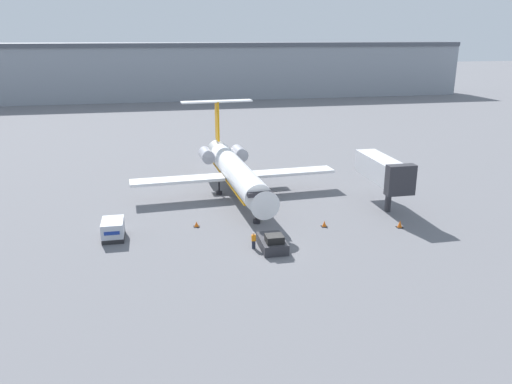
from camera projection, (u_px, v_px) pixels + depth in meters
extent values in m
plane|color=slate|center=(274.00, 251.00, 47.64)|extent=(600.00, 600.00, 0.00)
cube|color=#8C939E|center=(185.00, 73.00, 157.21)|extent=(180.00, 16.00, 15.92)
cube|color=#4C515B|center=(184.00, 45.00, 154.61)|extent=(180.00, 16.80, 1.20)
cylinder|color=white|center=(237.00, 173.00, 62.35)|extent=(4.27, 21.12, 3.09)
cone|color=white|center=(262.00, 202.00, 51.55)|extent=(3.23, 2.64, 3.09)
cube|color=black|center=(260.00, 194.00, 52.30)|extent=(2.66, 0.85, 0.44)
cone|color=white|center=(219.00, 152.00, 73.58)|extent=(2.97, 3.55, 2.78)
cube|color=orange|center=(237.00, 180.00, 62.66)|extent=(3.84, 19.01, 0.20)
cube|color=white|center=(290.00, 172.00, 65.32)|extent=(11.70, 3.28, 0.36)
cube|color=white|center=(178.00, 180.00, 61.73)|extent=(11.70, 3.28, 0.36)
cylinder|color=#ADADB7|center=(239.00, 153.00, 70.93)|extent=(2.00, 3.66, 1.80)
cylinder|color=#ADADB7|center=(207.00, 155.00, 69.77)|extent=(2.00, 3.66, 1.80)
cube|color=orange|center=(217.00, 121.00, 72.87)|extent=(0.36, 2.21, 5.72)
cube|color=white|center=(217.00, 101.00, 72.00)|extent=(10.39, 2.38, 0.20)
cylinder|color=black|center=(257.00, 216.00, 54.33)|extent=(0.24, 0.24, 1.63)
cylinder|color=black|center=(257.00, 221.00, 54.52)|extent=(0.80, 0.80, 0.40)
cylinder|color=black|center=(219.00, 188.00, 64.09)|extent=(0.24, 0.24, 1.63)
cylinder|color=black|center=(219.00, 193.00, 64.28)|extent=(0.80, 0.80, 0.40)
cylinder|color=black|center=(249.00, 186.00, 65.08)|extent=(0.24, 0.24, 1.63)
cylinder|color=black|center=(249.00, 190.00, 65.27)|extent=(0.80, 0.80, 0.40)
cube|color=#2D2D33|center=(272.00, 243.00, 47.99)|extent=(2.35, 4.03, 1.03)
cube|color=black|center=(274.00, 239.00, 46.90)|extent=(1.65, 1.45, 0.70)
cube|color=black|center=(268.00, 237.00, 49.84)|extent=(2.12, 0.30, 0.62)
cube|color=#232326|center=(114.00, 236.00, 50.46)|extent=(2.14, 3.21, 0.45)
cube|color=#B7BCC6|center=(113.00, 227.00, 50.16)|extent=(2.14, 3.21, 1.47)
cube|color=navy|center=(112.00, 233.00, 48.65)|extent=(1.49, 0.04, 0.36)
cube|color=#232838|center=(254.00, 245.00, 48.02)|extent=(0.32, 0.20, 0.79)
cube|color=orange|center=(254.00, 238.00, 47.81)|extent=(0.40, 0.24, 0.62)
sphere|color=tan|center=(254.00, 234.00, 47.68)|extent=(0.23, 0.23, 0.23)
cube|color=black|center=(197.00, 227.00, 53.53)|extent=(0.65, 0.65, 0.04)
cone|color=orange|center=(196.00, 224.00, 53.43)|extent=(0.46, 0.46, 0.57)
cube|color=black|center=(324.00, 226.00, 53.57)|extent=(0.64, 0.64, 0.04)
cone|color=orange|center=(324.00, 224.00, 53.46)|extent=(0.45, 0.45, 0.63)
cube|color=black|center=(400.00, 227.00, 53.34)|extent=(0.69, 0.69, 0.04)
cone|color=orange|center=(400.00, 224.00, 53.22)|extent=(0.49, 0.49, 0.76)
cylinder|color=#2D2D33|center=(388.00, 198.00, 57.71)|extent=(0.70, 0.70, 3.20)
cube|color=silver|center=(380.00, 168.00, 59.39)|extent=(2.60, 9.15, 2.60)
cube|color=#2D2D33|center=(400.00, 180.00, 54.57)|extent=(3.20, 1.20, 3.38)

